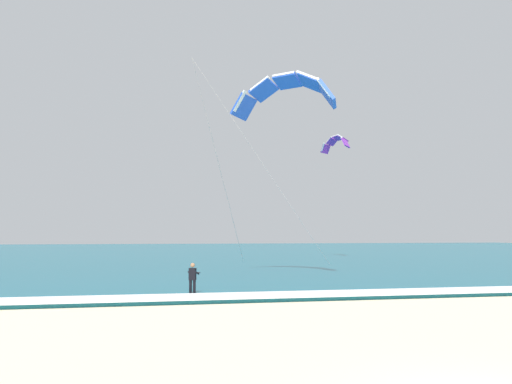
{
  "coord_description": "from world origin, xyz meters",
  "views": [
    {
      "loc": [
        -5.89,
        -8.05,
        3.15
      ],
      "look_at": [
        -0.93,
        18.15,
        5.41
      ],
      "focal_mm": 34.38,
      "sensor_mm": 36.0,
      "label": 1
    }
  ],
  "objects_px": {
    "surfboard": "(192,297)",
    "kite_primary": "(285,91)",
    "kite_distant": "(336,142)",
    "kitesurfer": "(193,278)"
  },
  "relations": [
    {
      "from": "surfboard",
      "to": "kitesurfer",
      "type": "relative_size",
      "value": 0.87
    },
    {
      "from": "kitesurfer",
      "to": "kite_primary",
      "type": "distance_m",
      "value": 15.9
    },
    {
      "from": "kitesurfer",
      "to": "kite_distant",
      "type": "distance_m",
      "value": 38.89
    },
    {
      "from": "kitesurfer",
      "to": "kite_primary",
      "type": "height_order",
      "value": "kite_primary"
    },
    {
      "from": "kite_distant",
      "to": "surfboard",
      "type": "bearing_deg",
      "value": -121.42
    },
    {
      "from": "surfboard",
      "to": "kitesurfer",
      "type": "distance_m",
      "value": 0.91
    },
    {
      "from": "kitesurfer",
      "to": "kite_distant",
      "type": "xyz_separation_m",
      "value": [
        19.05,
        31.18,
        13.31
      ]
    },
    {
      "from": "kite_primary",
      "to": "kite_distant",
      "type": "xyz_separation_m",
      "value": [
        12.32,
        23.41,
        1.17
      ]
    },
    {
      "from": "surfboard",
      "to": "kite_distant",
      "type": "height_order",
      "value": "kite_distant"
    },
    {
      "from": "surfboard",
      "to": "kite_primary",
      "type": "relative_size",
      "value": 0.11
    }
  ]
}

